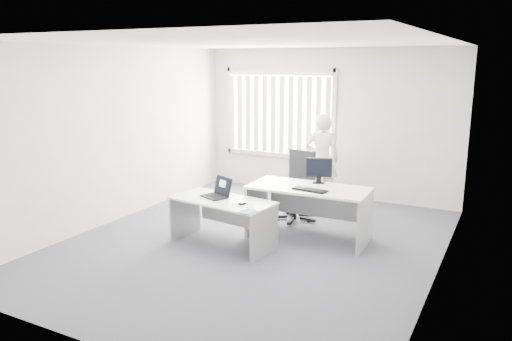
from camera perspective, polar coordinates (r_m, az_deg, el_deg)
The scene contains 18 objects.
ground at distance 7.24m, azimuth -0.36°, elevation -8.30°, with size 6.00×6.00×0.00m, color #5B5A62.
wall_back at distance 9.59m, azimuth 8.15°, elevation 5.37°, with size 5.00×0.02×2.80m, color silver.
wall_front at distance 4.52m, azimuth -18.68°, elevation -3.24°, with size 5.00×0.02×2.80m, color silver.
wall_left at distance 8.34m, azimuth -15.75°, elevation 3.95°, with size 0.02×6.00×2.80m, color silver.
wall_right at distance 6.12m, azimuth 20.72°, elevation 0.63°, with size 0.02×6.00×2.80m, color silver.
ceiling at distance 6.77m, azimuth -0.40°, elevation 14.42°, with size 5.00×6.00×0.02m, color white.
window at distance 9.92m, azimuth 2.62°, elevation 6.58°, with size 2.32×0.06×1.76m, color beige.
blinds at distance 9.87m, azimuth 2.47°, elevation 6.38°, with size 2.20×0.10×1.50m, color white, non-canonical shape.
desk_near at distance 7.05m, azimuth -3.86°, elevation -4.79°, with size 1.54×0.86×0.67m.
desk_far at distance 7.30m, azimuth 6.01°, elevation -3.54°, with size 1.74×0.86×0.78m.
office_chair at distance 8.27m, azimuth 4.62°, elevation -3.14°, with size 0.72×0.72×1.12m.
person at distance 9.00m, azimuth 7.52°, elevation 1.23°, with size 0.61×0.40×1.66m, color white.
laptop at distance 7.07m, azimuth -4.82°, elevation -1.99°, with size 0.36×0.32×0.28m, color black, non-canonical shape.
paper_sheet at distance 6.71m, azimuth -1.45°, elevation -4.00°, with size 0.31×0.22×0.00m, color white.
mouse at distance 6.73m, azimuth -1.58°, elevation -3.75°, with size 0.06×0.10×0.04m, color silver, non-canonical shape.
booklet at distance 6.42m, azimuth -0.94°, elevation -4.70°, with size 0.16×0.22×0.01m, color silver.
keyboard at distance 7.03m, azimuth 6.16°, elevation -2.22°, with size 0.50×0.17×0.02m, color black.
monitor at distance 7.43m, azimuth 7.22°, elevation -0.02°, with size 0.38×0.11×0.38m, color black, non-canonical shape.
Camera 1 is at (3.20, -5.97, 2.58)m, focal length 35.00 mm.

